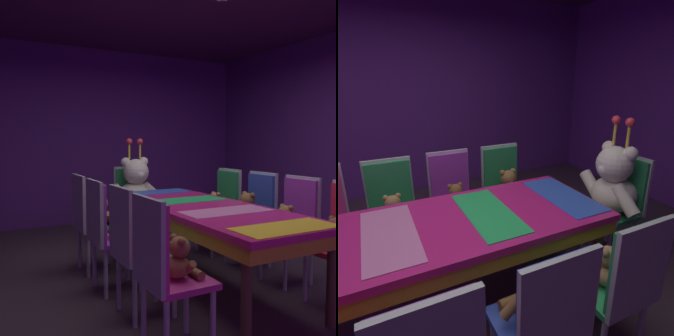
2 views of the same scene
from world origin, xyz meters
The scene contains 15 objects.
ground_plane centered at (0.00, 0.00, 0.00)m, with size 7.90×7.90×0.00m, color #3F2D38.
wall_left centered at (-2.60, 0.00, 1.40)m, with size 0.12×6.40×2.80m, color #59267F.
banquet_table centered at (0.00, 0.00, 0.65)m, with size 0.90×2.35×0.75m.
chair_left_1 centered at (-0.82, -0.26, 0.60)m, with size 0.42×0.41×0.98m.
teddy_left_1 centered at (-0.67, -0.26, 0.57)m, with size 0.22×0.28×0.27m.
chair_left_2 centered at (-0.84, 0.30, 0.60)m, with size 0.42×0.41×0.98m.
teddy_left_2 centered at (-0.70, 0.30, 0.57)m, with size 0.21×0.27×0.26m.
chair_left_3 centered at (-0.83, 0.85, 0.60)m, with size 0.42×0.41×0.98m.
teddy_left_3 centered at (-0.69, 0.85, 0.59)m, with size 0.26×0.34×0.32m.
chair_right_2 centered at (0.86, 0.27, 0.60)m, with size 0.42×0.41×0.98m.
teddy_right_2 centered at (0.71, 0.27, 0.60)m, with size 0.27×0.34×0.33m.
chair_right_3 centered at (0.83, 0.82, 0.60)m, with size 0.42×0.41×0.98m.
teddy_right_3 centered at (0.68, 0.82, 0.57)m, with size 0.22×0.28×0.26m.
throne_chair centered at (0.00, 1.72, 0.60)m, with size 0.41×0.42×0.98m.
king_teddy_bear centered at (0.00, 1.55, 0.74)m, with size 0.69×0.54×0.89m.
Camera 2 is at (1.69, -0.36, 1.69)m, focal length 29.99 mm.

